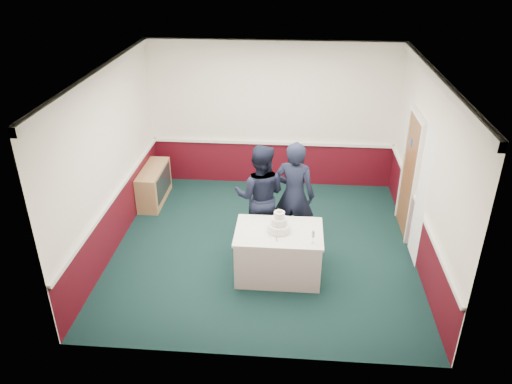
# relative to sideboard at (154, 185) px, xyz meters

# --- Properties ---
(ground) EXTENTS (5.00, 5.00, 0.00)m
(ground) POSITION_rel_sideboard_xyz_m (2.28, -1.49, -0.35)
(ground) COLOR black
(ground) RESTS_ON ground
(room_shell) EXTENTS (5.00, 5.00, 3.00)m
(room_shell) POSITION_rel_sideboard_xyz_m (2.36, -0.88, 1.62)
(room_shell) COLOR white
(room_shell) RESTS_ON ground
(sideboard) EXTENTS (0.41, 1.20, 0.70)m
(sideboard) POSITION_rel_sideboard_xyz_m (0.00, 0.00, 0.00)
(sideboard) COLOR #9B704B
(sideboard) RESTS_ON ground
(cake_table) EXTENTS (1.32, 0.92, 0.79)m
(cake_table) POSITION_rel_sideboard_xyz_m (2.55, -2.23, 0.05)
(cake_table) COLOR white
(cake_table) RESTS_ON ground
(wedding_cake) EXTENTS (0.35, 0.35, 0.36)m
(wedding_cake) POSITION_rel_sideboard_xyz_m (2.55, -2.23, 0.55)
(wedding_cake) COLOR white
(wedding_cake) RESTS_ON cake_table
(cake_knife) EXTENTS (0.05, 0.22, 0.00)m
(cake_knife) POSITION_rel_sideboard_xyz_m (2.52, -2.43, 0.44)
(cake_knife) COLOR silver
(cake_knife) RESTS_ON cake_table
(champagne_flute) EXTENTS (0.05, 0.05, 0.21)m
(champagne_flute) POSITION_rel_sideboard_xyz_m (3.05, -2.51, 0.58)
(champagne_flute) COLOR silver
(champagne_flute) RESTS_ON cake_table
(person_man) EXTENTS (0.92, 0.74, 1.81)m
(person_man) POSITION_rel_sideboard_xyz_m (2.20, -1.34, 0.55)
(person_man) COLOR black
(person_man) RESTS_ON ground
(person_woman) EXTENTS (0.77, 0.60, 1.87)m
(person_woman) POSITION_rel_sideboard_xyz_m (2.76, -1.33, 0.59)
(person_woman) COLOR black
(person_woman) RESTS_ON ground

